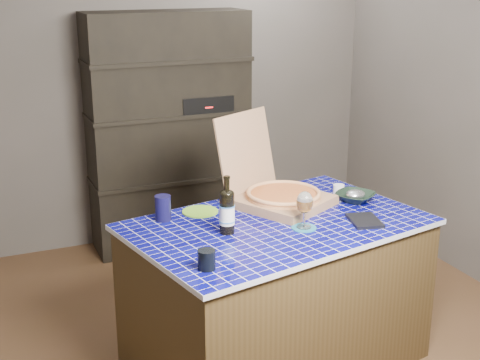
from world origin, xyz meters
name	(u,v)px	position (x,y,z in m)	size (l,w,h in m)	color
room	(252,130)	(0.00, 0.00, 1.25)	(3.50, 3.50, 3.50)	#513623
shelving_unit	(170,132)	(0.00, 1.53, 0.90)	(1.20, 0.41, 1.80)	black
kitchen_island	(276,293)	(0.01, -0.32, 0.42)	(1.67, 1.24, 0.83)	#43311A
pizza_box	(279,193)	(0.13, -0.09, 0.90)	(0.65, 0.69, 0.49)	#956C4C
mead_bottle	(227,211)	(-0.29, -0.36, 0.95)	(0.08, 0.08, 0.30)	black
teal_trivet	(304,228)	(0.09, -0.46, 0.83)	(0.13, 0.13, 0.01)	#18637E
wine_glass	(305,203)	(0.09, -0.46, 0.96)	(0.08, 0.08, 0.19)	white
tumbler	(207,260)	(-0.54, -0.71, 0.87)	(0.08, 0.08, 0.09)	black
dvd_case	(365,221)	(0.42, -0.51, 0.84)	(0.15, 0.21, 0.02)	black
bowl	(355,197)	(0.55, -0.21, 0.85)	(0.21, 0.21, 0.05)	black
foil_contents	(355,195)	(0.55, -0.21, 0.87)	(0.12, 0.10, 0.05)	silver
white_jar	(339,189)	(0.54, -0.06, 0.86)	(0.06, 0.06, 0.06)	white
navy_cup	(163,208)	(-0.53, -0.06, 0.90)	(0.08, 0.08, 0.13)	black
green_trivet	(200,211)	(-0.32, -0.03, 0.83)	(0.20, 0.20, 0.01)	#72B326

